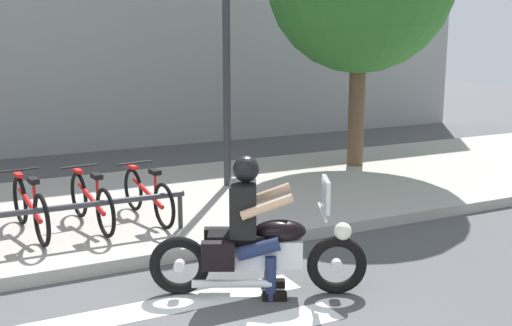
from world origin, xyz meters
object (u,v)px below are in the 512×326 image
Objects in this scene: bike_rack at (2,218)px; rider at (251,216)px; street_lamp at (226,31)px; bicycle_3 at (30,208)px; bicycle_5 at (148,195)px; bicycle_4 at (91,201)px; motorcycle at (259,251)px.

rider is at bearing -41.90° from bike_rack.
bike_rack is 1.00× the size of street_lamp.
bicycle_3 is 1.04× the size of bicycle_5.
bicycle_3 is (-1.78, 2.49, -0.31)m from rider.
bicycle_5 is 0.37× the size of street_lamp.
bicycle_4 is 3.48m from street_lamp.
bicycle_5 is 0.37× the size of bike_rack.
rider is at bearing -67.21° from bicycle_4.
bicycle_3 is (-1.85, 2.52, 0.05)m from motorcycle.
bicycle_3 is 0.67m from bike_rack.
rider is 2.72m from bicycle_4.
bicycle_5 is (-0.31, 2.49, -0.33)m from rider.
street_lamp is (2.46, 1.27, 2.11)m from bicycle_4.
rider is 3.08m from bicycle_3.
street_lamp reaches higher than motorcycle.
bicycle_3 reaches higher than bicycle_4.
bicycle_5 is 3.01m from street_lamp.
bicycle_5 is at bearing 98.46° from motorcycle.
rider reaches higher than bicycle_3.
motorcycle is 2.97m from bike_rack.
bicycle_5 is at bearing 0.03° from bicycle_3.
rider is 0.33× the size of street_lamp.
motorcycle is 3.13m from bicycle_3.
street_lamp is at bearing 27.12° from bike_rack.
bicycle_3 is at bearing -179.97° from bicycle_4.
bicycle_3 is 4.03m from street_lamp.
bike_rack is (-2.22, 1.97, 0.12)m from motorcycle.
bicycle_3 is 1.02× the size of bicycle_4.
bicycle_3 reaches higher than bike_rack.
motorcycle reaches higher than bicycle_4.
bicycle_4 is at bearing 0.03° from bicycle_3.
bicycle_5 is at bearing 0.03° from bicycle_4.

